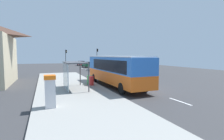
{
  "coord_description": "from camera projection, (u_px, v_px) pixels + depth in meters",
  "views": [
    {
      "loc": [
        -8.74,
        -15.94,
        3.3
      ],
      "look_at": [
        -1.0,
        4.34,
        1.5
      ],
      "focal_mm": 28.62,
      "sensor_mm": 36.0,
      "label": 1
    }
  ],
  "objects": [
    {
      "name": "ground_plane",
      "position": [
        98.0,
        74.0,
        31.26
      ],
      "size": [
        56.0,
        92.0,
        0.04
      ],
      "primitive_type": "cube",
      "color": "#38383A"
    },
    {
      "name": "sidewalk_platform",
      "position": [
        70.0,
        87.0,
        17.8
      ],
      "size": [
        6.2,
        30.0,
        0.18
      ],
      "primitive_type": "cube",
      "color": "#999993",
      "rests_on": "ground"
    },
    {
      "name": "lane_stripe_seg_0",
      "position": [
        180.0,
        101.0,
        12.72
      ],
      "size": [
        0.16,
        2.2,
        0.01
      ],
      "primitive_type": "cube",
      "color": "silver",
      "rests_on": "ground"
    },
    {
      "name": "lane_stripe_seg_1",
      "position": [
        143.0,
        89.0,
        17.38
      ],
      "size": [
        0.16,
        2.2,
        0.01
      ],
      "primitive_type": "cube",
      "color": "silver",
      "rests_on": "ground"
    },
    {
      "name": "lane_stripe_seg_2",
      "position": [
        122.0,
        82.0,
        22.03
      ],
      "size": [
        0.16,
        2.2,
        0.01
      ],
      "primitive_type": "cube",
      "color": "silver",
      "rests_on": "ground"
    },
    {
      "name": "lane_stripe_seg_3",
      "position": [
        109.0,
        77.0,
        26.69
      ],
      "size": [
        0.16,
        2.2,
        0.01
      ],
      "primitive_type": "cube",
      "color": "silver",
      "rests_on": "ground"
    },
    {
      "name": "lane_stripe_seg_4",
      "position": [
        99.0,
        74.0,
        31.34
      ],
      "size": [
        0.16,
        2.2,
        0.01
      ],
      "primitive_type": "cube",
      "color": "silver",
      "rests_on": "ground"
    },
    {
      "name": "lane_stripe_seg_5",
      "position": [
        92.0,
        72.0,
        36.0
      ],
      "size": [
        0.16,
        2.2,
        0.01
      ],
      "primitive_type": "cube",
      "color": "silver",
      "rests_on": "ground"
    },
    {
      "name": "lane_stripe_seg_6",
      "position": [
        86.0,
        70.0,
        40.65
      ],
      "size": [
        0.16,
        2.2,
        0.01
      ],
      "primitive_type": "cube",
      "color": "silver",
      "rests_on": "ground"
    },
    {
      "name": "lane_stripe_seg_7",
      "position": [
        82.0,
        68.0,
        45.31
      ],
      "size": [
        0.16,
        2.2,
        0.01
      ],
      "primitive_type": "cube",
      "color": "silver",
      "rests_on": "ground"
    },
    {
      "name": "bus",
      "position": [
        116.0,
        69.0,
        18.73
      ],
      "size": [
        2.93,
        11.1,
        3.21
      ],
      "color": "orange",
      "rests_on": "ground"
    },
    {
      "name": "white_van",
      "position": [
        97.0,
        64.0,
        39.07
      ],
      "size": [
        2.07,
        5.22,
        2.3
      ],
      "color": "white",
      "rests_on": "ground"
    },
    {
      "name": "sedan_near",
      "position": [
        87.0,
        64.0,
        49.07
      ],
      "size": [
        1.95,
        4.45,
        1.52
      ],
      "color": "#195933",
      "rests_on": "ground"
    },
    {
      "name": "sedan_far",
      "position": [
        81.0,
        63.0,
        56.67
      ],
      "size": [
        2.03,
        4.49,
        1.52
      ],
      "color": "#A51919",
      "rests_on": "ground"
    },
    {
      "name": "ticket_machine",
      "position": [
        50.0,
        91.0,
        10.65
      ],
      "size": [
        0.66,
        0.76,
        1.94
      ],
      "color": "silver",
      "rests_on": "sidewalk_platform"
    },
    {
      "name": "recycling_bin_red",
      "position": [
        91.0,
        81.0,
        18.56
      ],
      "size": [
        0.52,
        0.52,
        0.95
      ],
      "primitive_type": "cylinder",
      "color": "red",
      "rests_on": "sidewalk_platform"
    },
    {
      "name": "recycling_bin_green",
      "position": [
        90.0,
        80.0,
        19.22
      ],
      "size": [
        0.52,
        0.52,
        0.95
      ],
      "primitive_type": "cylinder",
      "color": "green",
      "rests_on": "sidewalk_platform"
    },
    {
      "name": "traffic_light_near_side",
      "position": [
        97.0,
        55.0,
        50.77
      ],
      "size": [
        0.49,
        0.28,
        5.21
      ],
      "color": "#2D2D2D",
      "rests_on": "ground"
    },
    {
      "name": "traffic_light_far_side",
      "position": [
        66.0,
        56.0,
        48.48
      ],
      "size": [
        0.49,
        0.28,
        4.82
      ],
      "color": "#2D2D2D",
      "rests_on": "ground"
    },
    {
      "name": "bus_shelter",
      "position": [
        71.0,
        68.0,
        16.35
      ],
      "size": [
        1.8,
        4.0,
        2.5
      ],
      "color": "#4C4C51",
      "rests_on": "sidewalk_platform"
    }
  ]
}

